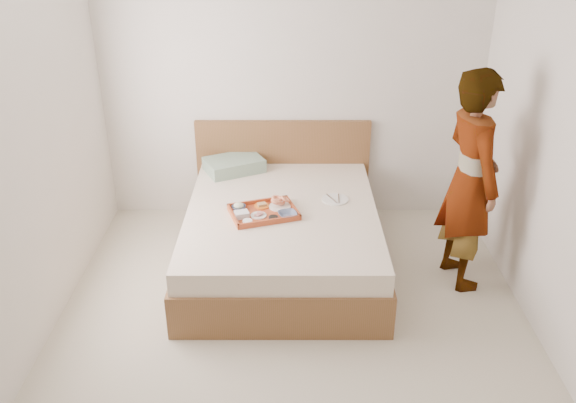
{
  "coord_description": "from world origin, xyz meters",
  "views": [
    {
      "loc": [
        -0.03,
        -3.4,
        2.82
      ],
      "look_at": [
        -0.04,
        0.9,
        0.65
      ],
      "focal_mm": 37.82,
      "sensor_mm": 36.0,
      "label": 1
    }
  ],
  "objects_px": {
    "bed": "(282,237)",
    "dinner_plate": "(335,199)",
    "tray": "(264,212)",
    "person": "(470,181)"
  },
  "relations": [
    {
      "from": "bed",
      "to": "tray",
      "type": "bearing_deg",
      "value": -147.33
    },
    {
      "from": "tray",
      "to": "person",
      "type": "height_order",
      "value": "person"
    },
    {
      "from": "dinner_plate",
      "to": "person",
      "type": "distance_m",
      "value": 1.11
    },
    {
      "from": "tray",
      "to": "person",
      "type": "relative_size",
      "value": 0.3
    },
    {
      "from": "bed",
      "to": "person",
      "type": "relative_size",
      "value": 1.14
    },
    {
      "from": "person",
      "to": "tray",
      "type": "bearing_deg",
      "value": 74.06
    },
    {
      "from": "dinner_plate",
      "to": "person",
      "type": "xyz_separation_m",
      "value": [
        1.0,
        -0.36,
        0.34
      ]
    },
    {
      "from": "person",
      "to": "bed",
      "type": "bearing_deg",
      "value": 69.99
    },
    {
      "from": "bed",
      "to": "tray",
      "type": "distance_m",
      "value": 0.34
    },
    {
      "from": "bed",
      "to": "dinner_plate",
      "type": "relative_size",
      "value": 8.92
    }
  ]
}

